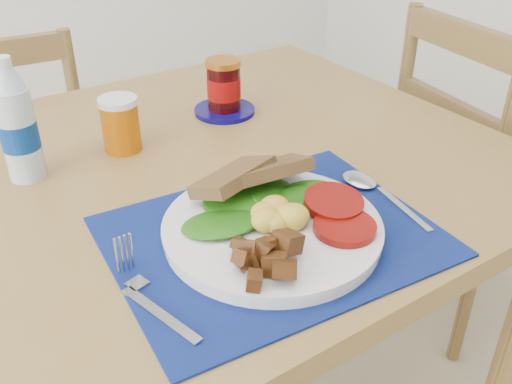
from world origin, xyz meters
TOP-DOWN VIEW (x-y plane):
  - table at (0.00, 0.20)m, footprint 1.40×0.90m
  - chair_far at (-0.01, 0.93)m, footprint 0.41×0.39m
  - chair_end at (0.95, 0.20)m, footprint 0.43×0.45m
  - placemat at (0.14, -0.05)m, footprint 0.47×0.38m
  - breakfast_plate at (0.14, -0.05)m, footprint 0.30×0.30m
  - fork at (-0.06, -0.07)m, footprint 0.04×0.19m
  - spoon at (0.34, -0.04)m, footprint 0.04×0.19m
  - water_bottle at (-0.09, 0.31)m, footprint 0.06×0.06m
  - juice_glass at (0.08, 0.32)m, footprint 0.07×0.07m
  - jam_on_saucer at (0.31, 0.36)m, footprint 0.12×0.12m

SIDE VIEW (x-z plane):
  - chair_far at x=-0.01m, z-range 0.02..1.04m
  - chair_end at x=0.95m, z-range 0.01..1.09m
  - table at x=0.00m, z-range 0.29..1.04m
  - placemat at x=0.14m, z-range 0.75..0.75m
  - fork at x=-0.06m, z-range 0.75..0.76m
  - spoon at x=0.34m, z-range 0.75..0.76m
  - breakfast_plate at x=0.14m, z-range 0.74..0.81m
  - juice_glass at x=0.08m, z-range 0.75..0.84m
  - jam_on_saucer at x=0.31m, z-range 0.74..0.85m
  - water_bottle at x=-0.09m, z-range 0.74..0.94m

